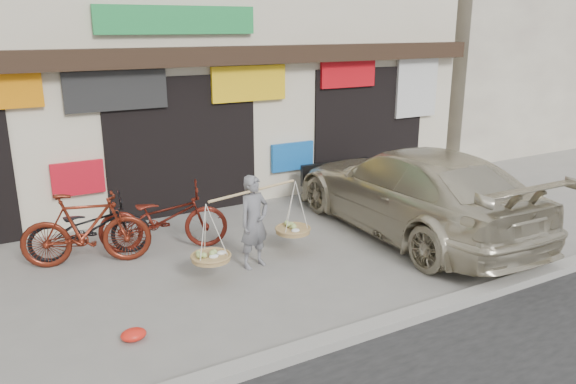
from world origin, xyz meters
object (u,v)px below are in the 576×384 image
bike_0 (90,228)px  suv (412,190)px  bike_1 (86,229)px  bike_2 (163,218)px  street_vendor (254,226)px

bike_0 → suv: bearing=-98.5°
bike_1 → suv: suv is taller
bike_1 → suv: 5.54m
bike_2 → suv: suv is taller
bike_0 → bike_1: (-0.11, -0.29, 0.09)m
street_vendor → bike_1: 2.61m
bike_0 → bike_2: bike_2 is taller
bike_2 → suv: size_ratio=0.39×
street_vendor → bike_2: bearing=112.4°
street_vendor → suv: suv is taller
bike_0 → bike_2: 1.16m
bike_1 → bike_2: bearing=-72.8°
street_vendor → bike_2: street_vendor is taller
street_vendor → bike_1: (-2.23, 1.34, -0.08)m
bike_2 → bike_1: bearing=109.0°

